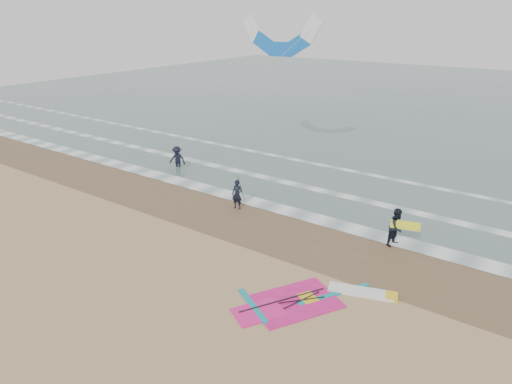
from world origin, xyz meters
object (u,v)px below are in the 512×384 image
Objects in this scene: windsurf_rig at (313,300)px; person_wading at (177,155)px; person_standing at (237,195)px; surf_kite at (280,39)px; person_walking at (397,227)px.

person_wading reaches higher than windsurf_rig.
person_standing is at bearing -39.55° from person_wading.
surf_kite is at bearing 127.06° from windsurf_rig.
person_standing is 11.55m from surf_kite.
windsurf_rig is 2.87× the size of person_wading.
person_wading reaches higher than person_standing.
windsurf_rig is at bearing -45.60° from person_wading.
windsurf_rig is 9.32m from person_standing.
person_walking is 0.98× the size of person_wading.
surf_kite is (-10.20, 13.51, 8.49)m from windsurf_rig.
person_wading is 10.43m from surf_kite.
person_standing is at bearing 114.96° from person_walking.
person_wading is at bearing 145.54° from person_standing.
windsurf_rig is at bearing -52.94° from surf_kite.
person_wading is (-7.79, 3.33, 0.11)m from person_standing.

